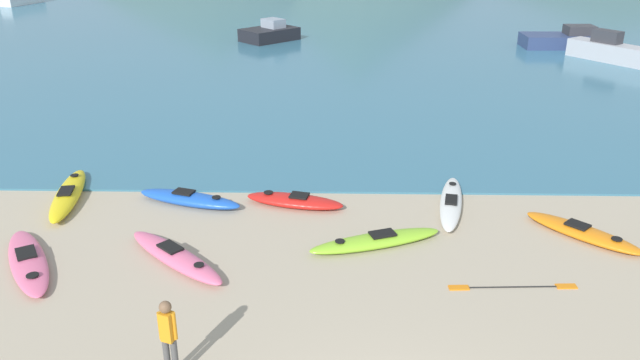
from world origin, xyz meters
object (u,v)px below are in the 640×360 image
Objects in this scene: person_near_foreground at (168,335)px; kayak_on_sand_8 at (28,261)px; kayak_on_sand_0 at (175,256)px; kayak_on_sand_7 at (295,201)px; moored_boat_2 at (612,51)px; moored_boat_3 at (570,40)px; kayak_on_sand_4 at (68,194)px; loose_paddle at (513,287)px; kayak_on_sand_1 at (189,199)px; moored_boat_1 at (270,33)px; kayak_on_sand_2 at (376,241)px; kayak_on_sand_3 at (582,232)px; kayak_on_sand_6 at (451,203)px.

kayak_on_sand_8 is at bearing 139.23° from person_near_foreground.
kayak_on_sand_7 is (2.57, 3.09, -0.00)m from kayak_on_sand_0.
person_near_foreground is at bearing -77.34° from kayak_on_sand_0.
person_near_foreground reaches higher than kayak_on_sand_8.
kayak_on_sand_7 is at bearing -131.07° from moored_boat_2.
kayak_on_sand_4 is at bearing -134.27° from moored_boat_3.
loose_paddle is at bearing -6.73° from kayak_on_sand_0.
kayak_on_sand_4 is 12.10m from loose_paddle.
kayak_on_sand_8 is 5.59m from person_near_foreground.
kayak_on_sand_1 is 7.12m from person_near_foreground.
loose_paddle is at bearing -74.24° from moored_boat_1.
kayak_on_sand_2 is 0.93× the size of kayak_on_sand_4.
kayak_on_sand_0 is 3.15m from kayak_on_sand_1.
moored_boat_2 is at bearing 44.73° from kayak_on_sand_8.
kayak_on_sand_7 is 1.02× the size of loose_paddle.
kayak_on_sand_0 is 1.04× the size of kayak_on_sand_7.
moored_boat_1 is 0.71× the size of moored_boat_3.
kayak_on_sand_8 is 2.13× the size of person_near_foreground.
loose_paddle is (2.85, -1.78, -0.13)m from kayak_on_sand_2.
moored_boat_3 reaches higher than kayak_on_sand_1.
person_near_foreground reaches higher than kayak_on_sand_7.
kayak_on_sand_2 is at bearing 7.99° from kayak_on_sand_8.
kayak_on_sand_3 reaches higher than kayak_on_sand_8.
moored_boat_2 is at bearing 39.02° from kayak_on_sand_4.
kayak_on_sand_6 is 0.64× the size of moored_boat_3.
moored_boat_2 is 4.02m from moored_boat_3.
moored_boat_1 is at bearing 111.69° from kayak_on_sand_3.
moored_boat_3 reaches higher than kayak_on_sand_0.
moored_boat_3 reaches higher than kayak_on_sand_4.
kayak_on_sand_4 reaches higher than kayak_on_sand_3.
kayak_on_sand_8 is 10.87m from loose_paddle.
moored_boat_2 is (11.80, 18.47, 0.47)m from kayak_on_sand_6.
kayak_on_sand_3 is 0.68× the size of moored_boat_1.
kayak_on_sand_8 is 0.59× the size of moored_boat_3.
moored_boat_1 is at bearing 174.36° from moored_boat_3.
loose_paddle is at bearing -3.46° from kayak_on_sand_8.
moored_boat_3 is (21.10, 25.71, 0.39)m from kayak_on_sand_8.
kayak_on_sand_7 is 27.05m from moored_boat_3.
kayak_on_sand_2 is at bearing 10.81° from kayak_on_sand_0.
kayak_on_sand_4 is at bearing -140.98° from moored_boat_2.
kayak_on_sand_4 is 6.39m from kayak_on_sand_7.
kayak_on_sand_8 is 1.18× the size of loose_paddle.
kayak_on_sand_2 is (4.68, 0.89, -0.02)m from kayak_on_sand_0.
moored_boat_1 is at bearing 100.94° from kayak_on_sand_2.
kayak_on_sand_6 reaches higher than kayak_on_sand_2.
kayak_on_sand_7 is at bearing -2.22° from kayak_on_sand_4.
kayak_on_sand_4 is at bearing 159.54° from loose_paddle.
person_near_foreground reaches higher than kayak_on_sand_6.
kayak_on_sand_0 is 0.81× the size of kayak_on_sand_4.
moored_boat_1 reaches higher than kayak_on_sand_2.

